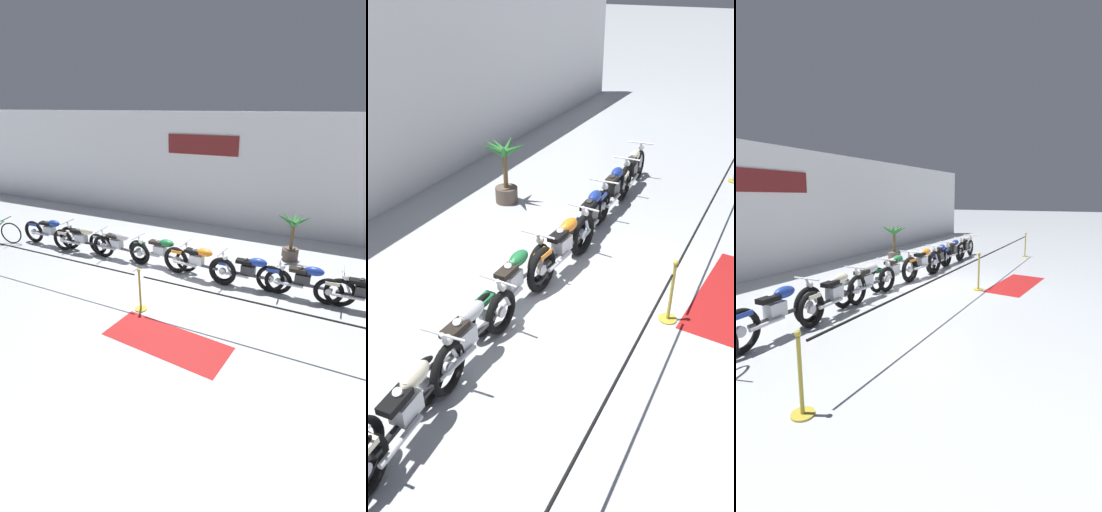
{
  "view_description": "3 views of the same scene",
  "coord_description": "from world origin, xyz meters",
  "views": [
    {
      "loc": [
        3.93,
        -7.29,
        4.37
      ],
      "look_at": [
        0.3,
        0.29,
        0.67
      ],
      "focal_mm": 24.0,
      "sensor_mm": 36.0,
      "label": 1
    },
    {
      "loc": [
        -6.13,
        -2.66,
        4.73
      ],
      "look_at": [
        -0.48,
        0.16,
        0.98
      ],
      "focal_mm": 35.0,
      "sensor_mm": 36.0,
      "label": 2
    },
    {
      "loc": [
        -8.76,
        -4.49,
        2.52
      ],
      "look_at": [
        0.67,
        0.63,
        0.69
      ],
      "focal_mm": 24.0,
      "sensor_mm": 36.0,
      "label": 3
    }
  ],
  "objects": [
    {
      "name": "motorcycle_orange_4",
      "position": [
        0.68,
        0.49,
        0.48
      ],
      "size": [
        2.21,
        0.62,
        0.97
      ],
      "color": "black",
      "rests_on": "ground"
    },
    {
      "name": "ground_plane",
      "position": [
        0.0,
        0.0,
        0.0
      ],
      "size": [
        120.0,
        120.0,
        0.0
      ],
      "primitive_type": "plane",
      "color": "#B2B7BC"
    },
    {
      "name": "floor_banner",
      "position": [
        1.18,
        -2.33,
        0.0
      ],
      "size": [
        2.67,
        1.24,
        0.01
      ],
      "primitive_type": "cube",
      "rotation": [
        0.0,
        0.0,
        -0.09
      ],
      "color": "maroon",
      "rests_on": "ground"
    },
    {
      "name": "motorcycle_blue_6",
      "position": [
        3.43,
        0.59,
        0.47
      ],
      "size": [
        2.35,
        0.62,
        0.94
      ],
      "color": "black",
      "rests_on": "ground"
    },
    {
      "name": "motorcycle_blue_0",
      "position": [
        -4.76,
        0.58,
        0.48
      ],
      "size": [
        2.31,
        0.62,
        0.96
      ],
      "color": "black",
      "rests_on": "ground"
    },
    {
      "name": "stanchion_mid_right",
      "position": [
        6.27,
        -1.55,
        0.36
      ],
      "size": [
        0.28,
        0.28,
        1.05
      ],
      "color": "gold",
      "rests_on": "ground"
    },
    {
      "name": "motorcycle_blue_5",
      "position": [
        2.09,
        0.56,
        0.45
      ],
      "size": [
        2.13,
        0.62,
        0.92
      ],
      "color": "black",
      "rests_on": "ground"
    },
    {
      "name": "motorcycle_cream_7",
      "position": [
        4.76,
        0.62,
        0.46
      ],
      "size": [
        2.22,
        0.62,
        0.92
      ],
      "color": "black",
      "rests_on": "ground"
    },
    {
      "name": "potted_palm_left_of_row",
      "position": [
        2.71,
        2.88,
        0.75
      ],
      "size": [
        1.01,
        1.03,
        1.53
      ],
      "color": "brown",
      "rests_on": "ground"
    },
    {
      "name": "stanchion_far_left",
      "position": [
        -1.46,
        -1.55,
        0.76
      ],
      "size": [
        12.5,
        0.28,
        1.05
      ],
      "color": "gold",
      "rests_on": "ground"
    },
    {
      "name": "motorcycle_silver_2",
      "position": [
        -2.07,
        0.62,
        0.45
      ],
      "size": [
        2.31,
        0.62,
        0.92
      ],
      "color": "black",
      "rests_on": "ground"
    },
    {
      "name": "stanchion_mid_left",
      "position": [
        0.09,
        -1.55,
        0.36
      ],
      "size": [
        0.28,
        0.28,
        1.05
      ],
      "color": "gold",
      "rests_on": "ground"
    },
    {
      "name": "motorcycle_green_3",
      "position": [
        -0.6,
        0.74,
        0.46
      ],
      "size": [
        2.31,
        0.62,
        0.92
      ],
      "color": "black",
      "rests_on": "ground"
    },
    {
      "name": "motorcycle_cream_1",
      "position": [
        -3.33,
        0.49,
        0.47
      ],
      "size": [
        2.28,
        0.62,
        0.94
      ],
      "color": "black",
      "rests_on": "ground"
    },
    {
      "name": "back_wall",
      "position": [
        -0.0,
        5.12,
        2.1
      ],
      "size": [
        28.0,
        0.29,
        4.2
      ],
      "color": "white",
      "rests_on": "ground"
    }
  ]
}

